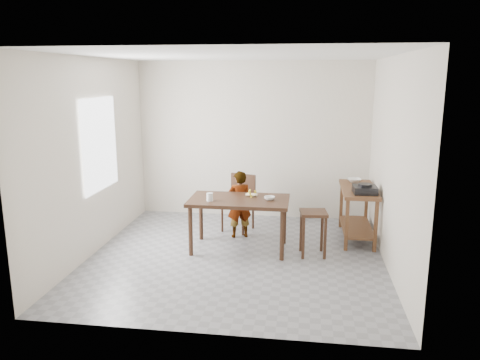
# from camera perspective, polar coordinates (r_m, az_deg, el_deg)

# --- Properties ---
(floor) EXTENTS (4.00, 4.00, 0.04)m
(floor) POSITION_cam_1_polar(r_m,az_deg,el_deg) (6.56, -0.49, -9.49)
(floor) COLOR gray
(floor) RESTS_ON ground
(ceiling) EXTENTS (4.00, 4.00, 0.04)m
(ceiling) POSITION_cam_1_polar(r_m,az_deg,el_deg) (6.09, -0.54, 15.17)
(ceiling) COLOR white
(ceiling) RESTS_ON wall_back
(wall_back) EXTENTS (4.00, 0.04, 2.70)m
(wall_back) POSITION_cam_1_polar(r_m,az_deg,el_deg) (8.16, 1.57, 4.85)
(wall_back) COLOR beige
(wall_back) RESTS_ON ground
(wall_front) EXTENTS (4.00, 0.04, 2.70)m
(wall_front) POSITION_cam_1_polar(r_m,az_deg,el_deg) (4.23, -4.51, -2.42)
(wall_front) COLOR beige
(wall_front) RESTS_ON ground
(wall_left) EXTENTS (0.04, 4.00, 2.70)m
(wall_left) POSITION_cam_1_polar(r_m,az_deg,el_deg) (6.77, -17.70, 2.68)
(wall_left) COLOR beige
(wall_left) RESTS_ON ground
(wall_right) EXTENTS (0.04, 4.00, 2.70)m
(wall_right) POSITION_cam_1_polar(r_m,az_deg,el_deg) (6.22, 18.25, 1.80)
(wall_right) COLOR beige
(wall_right) RESTS_ON ground
(window_pane) EXTENTS (0.02, 1.10, 1.30)m
(window_pane) POSITION_cam_1_polar(r_m,az_deg,el_deg) (6.91, -16.70, 4.18)
(window_pane) COLOR white
(window_pane) RESTS_ON wall_left
(dining_table) EXTENTS (1.40, 0.80, 0.75)m
(dining_table) POSITION_cam_1_polar(r_m,az_deg,el_deg) (6.70, -0.12, -5.41)
(dining_table) COLOR #362013
(dining_table) RESTS_ON floor
(prep_counter) EXTENTS (0.50, 1.20, 0.80)m
(prep_counter) POSITION_cam_1_polar(r_m,az_deg,el_deg) (7.35, 14.10, -3.96)
(prep_counter) COLOR brown
(prep_counter) RESTS_ON floor
(child) EXTENTS (0.45, 0.37, 1.05)m
(child) POSITION_cam_1_polar(r_m,az_deg,el_deg) (7.17, -0.10, -2.98)
(child) COLOR silver
(child) RESTS_ON floor
(dining_chair) EXTENTS (0.55, 0.55, 0.89)m
(dining_chair) POSITION_cam_1_polar(r_m,az_deg,el_deg) (7.50, -0.28, -2.87)
(dining_chair) COLOR #362013
(dining_chair) RESTS_ON floor
(stool) EXTENTS (0.40, 0.40, 0.63)m
(stool) POSITION_cam_1_polar(r_m,az_deg,el_deg) (6.58, 8.87, -6.44)
(stool) COLOR #362013
(stool) RESTS_ON floor
(glass_tumbler) EXTENTS (0.12, 0.12, 0.11)m
(glass_tumbler) POSITION_cam_1_polar(r_m,az_deg,el_deg) (6.49, -3.71, -2.07)
(glass_tumbler) COLOR white
(glass_tumbler) RESTS_ON dining_table
(small_bowl) EXTENTS (0.16, 0.16, 0.05)m
(small_bowl) POSITION_cam_1_polar(r_m,az_deg,el_deg) (6.55, 3.61, -2.22)
(small_bowl) COLOR white
(small_bowl) RESTS_ON dining_table
(banana) EXTENTS (0.22, 0.18, 0.07)m
(banana) POSITION_cam_1_polar(r_m,az_deg,el_deg) (6.71, 1.41, -1.76)
(banana) COLOR yellow
(banana) RESTS_ON dining_table
(serving_bowl) EXTENTS (0.25, 0.25, 0.06)m
(serving_bowl) POSITION_cam_1_polar(r_m,az_deg,el_deg) (7.63, 13.73, -0.02)
(serving_bowl) COLOR white
(serving_bowl) RESTS_ON prep_counter
(gas_burner) EXTENTS (0.34, 0.34, 0.11)m
(gas_burner) POSITION_cam_1_polar(r_m,az_deg,el_deg) (6.92, 14.98, -1.14)
(gas_burner) COLOR black
(gas_burner) RESTS_ON prep_counter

